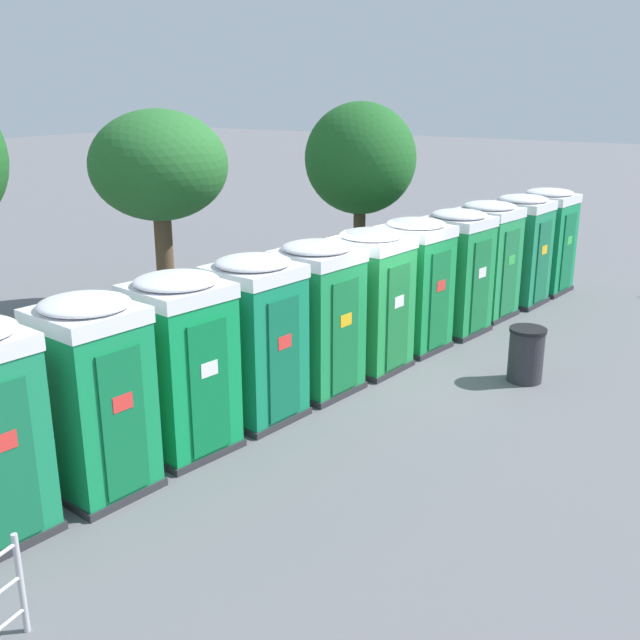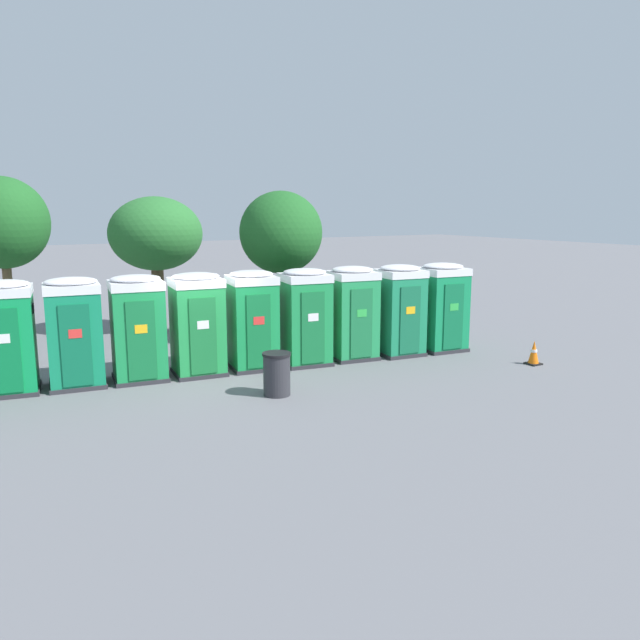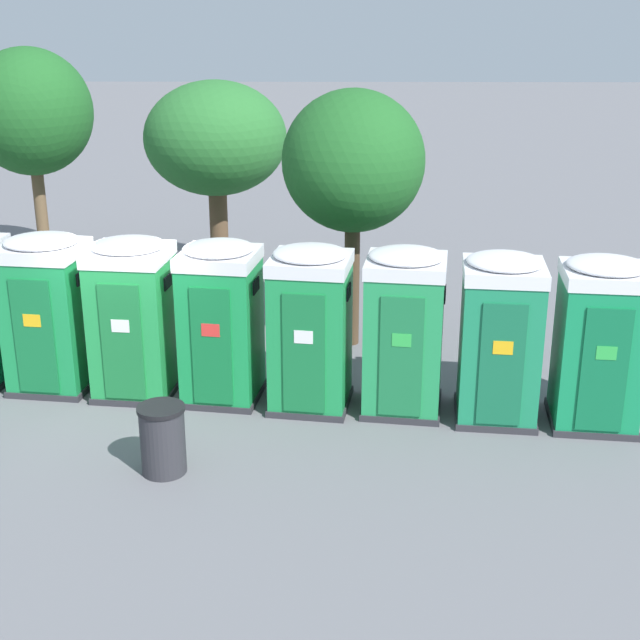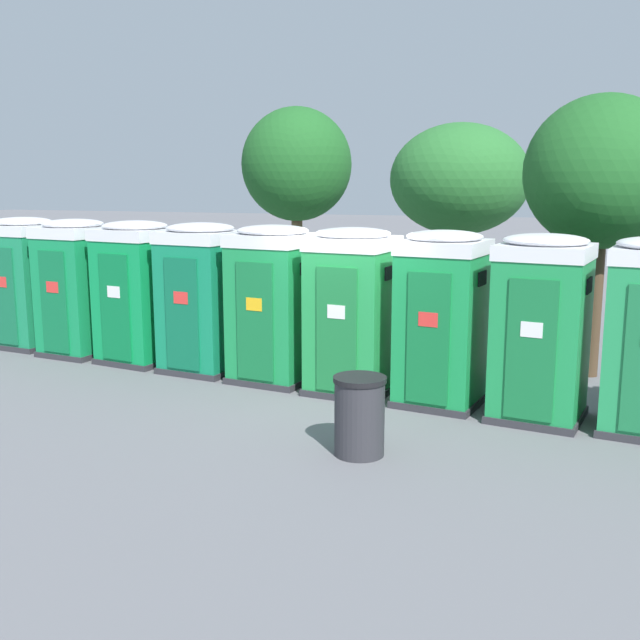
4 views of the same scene
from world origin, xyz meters
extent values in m
plane|color=slate|center=(0.00, 0.00, 0.00)|extent=(120.00, 120.00, 0.00)
cube|color=#2D2D33|center=(-7.03, 0.88, 0.05)|extent=(1.33, 1.32, 0.10)
cube|color=#198653|center=(-7.03, 0.88, 1.15)|extent=(1.27, 1.26, 2.10)
cube|color=#146840|center=(-7.09, 0.30, 1.07)|extent=(0.63, 0.10, 1.85)
cube|color=red|center=(-7.09, 0.28, 1.35)|extent=(0.28, 0.04, 0.20)
cube|color=black|center=(-6.44, 0.82, 1.89)|extent=(0.06, 0.36, 0.20)
cube|color=white|center=(-7.03, 0.88, 2.30)|extent=(1.31, 1.30, 0.20)
ellipsoid|color=white|center=(-7.03, 0.88, 2.45)|extent=(1.24, 1.23, 0.18)
cube|color=#2D2D33|center=(-5.63, 0.61, 0.05)|extent=(1.28, 1.32, 0.10)
cube|color=#14894B|center=(-5.63, 0.61, 1.15)|extent=(1.22, 1.26, 2.10)
cube|color=#0F6B3B|center=(-5.70, 0.03, 1.07)|extent=(0.61, 0.10, 1.85)
cube|color=red|center=(-5.70, 0.01, 1.35)|extent=(0.28, 0.04, 0.20)
cube|color=black|center=(-5.07, 0.55, 1.89)|extent=(0.06, 0.36, 0.20)
cube|color=white|center=(-5.63, 0.61, 2.30)|extent=(1.26, 1.29, 0.20)
ellipsoid|color=white|center=(-5.63, 0.61, 2.45)|extent=(1.20, 1.23, 0.18)
cube|color=#2D2D33|center=(-4.22, 0.48, 0.05)|extent=(1.40, 1.37, 0.10)
cube|color=#0F9149|center=(-4.22, 0.48, 1.15)|extent=(1.34, 1.31, 2.10)
cube|color=#0C7139|center=(-4.31, -0.10, 1.07)|extent=(0.64, 0.13, 1.85)
cube|color=white|center=(-4.32, -0.12, 1.35)|extent=(0.28, 0.05, 0.20)
cube|color=black|center=(-3.63, 0.38, 1.89)|extent=(0.08, 0.36, 0.20)
cube|color=white|center=(-4.22, 0.48, 2.30)|extent=(1.38, 1.35, 0.20)
ellipsoid|color=white|center=(-4.22, 0.48, 2.45)|extent=(1.31, 1.28, 0.18)
cube|color=#2D2D33|center=(-2.82, 0.28, 0.05)|extent=(1.36, 1.33, 0.10)
cube|color=#128254|center=(-2.82, 0.28, 1.15)|extent=(1.30, 1.27, 2.10)
cube|color=#0E6541|center=(-2.89, -0.30, 1.07)|extent=(0.64, 0.11, 1.85)
cube|color=red|center=(-2.89, -0.32, 1.35)|extent=(0.28, 0.04, 0.20)
cube|color=black|center=(-2.23, 0.21, 1.89)|extent=(0.07, 0.36, 0.20)
cube|color=white|center=(-2.82, 0.28, 2.30)|extent=(1.34, 1.31, 0.20)
ellipsoid|color=white|center=(-2.82, 0.28, 2.45)|extent=(1.27, 1.24, 0.18)
cube|color=#2D2D33|center=(-1.42, 0.08, 0.05)|extent=(1.37, 1.34, 0.10)
cube|color=#1A8C46|center=(-1.42, 0.08, 1.15)|extent=(1.31, 1.28, 2.10)
cube|color=#146D37|center=(-1.49, -0.50, 1.07)|extent=(0.65, 0.11, 1.85)
cube|color=yellow|center=(-1.49, -0.52, 1.35)|extent=(0.28, 0.04, 0.20)
cube|color=black|center=(-0.82, 0.00, 1.89)|extent=(0.07, 0.36, 0.20)
cube|color=white|center=(-1.42, 0.08, 2.30)|extent=(1.35, 1.32, 0.20)
ellipsoid|color=white|center=(-1.42, 0.08, 2.45)|extent=(1.28, 1.25, 0.18)
cube|color=#2D2D33|center=(-0.02, -0.14, 0.05)|extent=(1.34, 1.32, 0.10)
cube|color=green|center=(-0.02, -0.14, 1.15)|extent=(1.28, 1.26, 2.10)
cube|color=#1A7437|center=(-0.08, -0.72, 1.07)|extent=(0.64, 0.10, 1.85)
cube|color=white|center=(-0.08, -0.74, 1.35)|extent=(0.28, 0.04, 0.20)
cube|color=black|center=(0.57, -0.21, 1.89)|extent=(0.06, 0.36, 0.20)
cube|color=white|center=(-0.02, -0.14, 2.30)|extent=(1.32, 1.29, 0.20)
ellipsoid|color=white|center=(-0.02, -0.14, 2.45)|extent=(1.25, 1.23, 0.18)
cube|color=#2D2D33|center=(1.39, -0.31, 0.05)|extent=(1.33, 1.35, 0.10)
cube|color=#189046|center=(1.39, -0.31, 1.15)|extent=(1.26, 1.29, 2.10)
cube|color=#137037|center=(1.30, -0.89, 1.07)|extent=(0.61, 0.12, 1.85)
cube|color=red|center=(1.30, -0.90, 1.35)|extent=(0.28, 0.05, 0.20)
cube|color=black|center=(1.95, -0.39, 1.89)|extent=(0.08, 0.36, 0.20)
cube|color=white|center=(1.39, -0.31, 2.30)|extent=(1.30, 1.33, 0.20)
ellipsoid|color=white|center=(1.39, -0.31, 2.45)|extent=(1.24, 1.26, 0.18)
cube|color=#2D2D33|center=(2.78, -0.58, 0.05)|extent=(1.36, 1.36, 0.10)
cube|color=#1C8E47|center=(2.78, -0.58, 1.15)|extent=(1.29, 1.29, 2.10)
cube|color=#166E37|center=(2.69, -1.15, 1.07)|extent=(0.62, 0.12, 1.85)
cube|color=white|center=(2.69, -1.17, 1.35)|extent=(0.28, 0.05, 0.20)
cube|color=black|center=(3.36, -0.66, 1.89)|extent=(0.08, 0.36, 0.20)
cube|color=white|center=(2.78, -0.58, 2.30)|extent=(1.33, 1.33, 0.20)
ellipsoid|color=white|center=(2.78, -0.58, 2.45)|extent=(1.27, 1.27, 0.18)
cylinder|color=brown|center=(0.64, 5.51, 1.31)|extent=(0.39, 0.39, 2.61)
ellipsoid|color=#286B2D|center=(0.64, 5.51, 3.27)|extent=(2.99, 2.99, 2.38)
cylinder|color=brown|center=(-3.68, 6.94, 1.43)|extent=(0.28, 0.28, 2.86)
ellipsoid|color=#1E5B23|center=(-3.68, 6.94, 3.64)|extent=(2.76, 2.76, 2.83)
cylinder|color=#4C3826|center=(3.46, 2.12, 1.34)|extent=(0.28, 0.28, 2.69)
ellipsoid|color=#1E5B23|center=(3.46, 2.12, 3.36)|extent=(2.48, 2.48, 2.46)
cylinder|color=#2D2D33|center=(0.87, -2.73, 0.45)|extent=(0.60, 0.60, 0.90)
cylinder|color=black|center=(0.87, -2.73, 0.93)|extent=(0.63, 0.63, 0.06)
camera|label=1|loc=(-11.23, -6.34, 4.91)|focal=42.00mm
camera|label=2|loc=(-5.04, -14.71, 4.10)|focal=35.00mm
camera|label=3|loc=(3.12, -13.28, 5.93)|focal=50.00mm
camera|label=4|loc=(3.27, -10.91, 3.22)|focal=42.00mm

